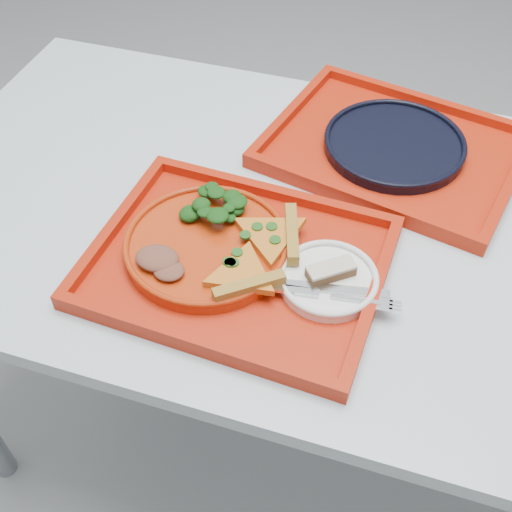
{
  "coord_description": "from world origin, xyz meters",
  "views": [
    {
      "loc": [
        0.07,
        -0.78,
        1.51
      ],
      "look_at": [
        -0.14,
        -0.14,
        0.78
      ],
      "focal_mm": 45.0,
      "sensor_mm": 36.0,
      "label": 1
    }
  ],
  "objects_px": {
    "tray_far": "(393,151)",
    "tray_main": "(238,265)",
    "dinner_plate": "(207,246)",
    "dessert_bar": "(331,271)",
    "navy_plate": "(394,145)"
  },
  "relations": [
    {
      "from": "dinner_plate",
      "to": "navy_plate",
      "type": "height_order",
      "value": "dinner_plate"
    },
    {
      "from": "tray_far",
      "to": "dinner_plate",
      "type": "relative_size",
      "value": 1.73
    },
    {
      "from": "dinner_plate",
      "to": "dessert_bar",
      "type": "height_order",
      "value": "dessert_bar"
    },
    {
      "from": "tray_far",
      "to": "tray_main",
      "type": "bearing_deg",
      "value": -105.01
    },
    {
      "from": "dinner_plate",
      "to": "tray_far",
      "type": "bearing_deg",
      "value": 55.3
    },
    {
      "from": "navy_plate",
      "to": "dinner_plate",
      "type": "bearing_deg",
      "value": -124.7
    },
    {
      "from": "navy_plate",
      "to": "tray_main",
      "type": "bearing_deg",
      "value": -117.46
    },
    {
      "from": "tray_main",
      "to": "dinner_plate",
      "type": "height_order",
      "value": "dinner_plate"
    },
    {
      "from": "dinner_plate",
      "to": "dessert_bar",
      "type": "distance_m",
      "value": 0.2
    },
    {
      "from": "navy_plate",
      "to": "dessert_bar",
      "type": "xyz_separation_m",
      "value": [
        -0.04,
        -0.35,
        0.02
      ]
    },
    {
      "from": "tray_main",
      "to": "navy_plate",
      "type": "distance_m",
      "value": 0.4
    },
    {
      "from": "dessert_bar",
      "to": "tray_main",
      "type": "bearing_deg",
      "value": 144.21
    },
    {
      "from": "tray_far",
      "to": "dessert_bar",
      "type": "distance_m",
      "value": 0.36
    },
    {
      "from": "tray_main",
      "to": "dinner_plate",
      "type": "distance_m",
      "value": 0.06
    },
    {
      "from": "tray_far",
      "to": "navy_plate",
      "type": "height_order",
      "value": "navy_plate"
    }
  ]
}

